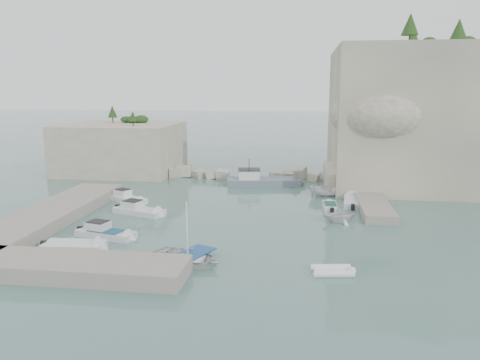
# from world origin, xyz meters

# --- Properties ---
(ground) EXTENTS (400.00, 400.00, 0.00)m
(ground) POSITION_xyz_m (0.00, 0.00, 0.00)
(ground) COLOR slate
(ground) RESTS_ON ground
(cliff_east) EXTENTS (26.00, 22.00, 17.00)m
(cliff_east) POSITION_xyz_m (23.00, 23.00, 8.50)
(cliff_east) COLOR beige
(cliff_east) RESTS_ON ground
(cliff_terrace) EXTENTS (8.00, 10.00, 2.50)m
(cliff_terrace) POSITION_xyz_m (13.00, 18.00, 1.25)
(cliff_terrace) COLOR beige
(cliff_terrace) RESTS_ON ground
(outcrop_west) EXTENTS (16.00, 14.00, 7.00)m
(outcrop_west) POSITION_xyz_m (-20.00, 25.00, 3.50)
(outcrop_west) COLOR beige
(outcrop_west) RESTS_ON ground
(quay_west) EXTENTS (5.00, 24.00, 1.10)m
(quay_west) POSITION_xyz_m (-17.00, -1.00, 0.55)
(quay_west) COLOR #9E9689
(quay_west) RESTS_ON ground
(quay_south) EXTENTS (18.00, 4.00, 1.10)m
(quay_south) POSITION_xyz_m (-10.00, -12.50, 0.55)
(quay_south) COLOR #9E9689
(quay_south) RESTS_ON ground
(ledge_east) EXTENTS (3.00, 16.00, 0.80)m
(ledge_east) POSITION_xyz_m (13.50, 10.00, 0.40)
(ledge_east) COLOR #9E9689
(ledge_east) RESTS_ON ground
(breakwater) EXTENTS (28.00, 3.00, 1.40)m
(breakwater) POSITION_xyz_m (-1.00, 22.00, 0.70)
(breakwater) COLOR beige
(breakwater) RESTS_ON ground
(motorboat_b) EXTENTS (6.05, 3.63, 1.40)m
(motorboat_b) POSITION_xyz_m (-9.52, 2.69, 0.00)
(motorboat_b) COLOR silver
(motorboat_b) RESTS_ON ground
(motorboat_a) EXTENTS (5.36, 3.80, 1.40)m
(motorboat_a) POSITION_xyz_m (-12.52, 7.32, 0.00)
(motorboat_a) COLOR white
(motorboat_a) RESTS_ON ground
(motorboat_e) EXTENTS (5.15, 2.41, 0.70)m
(motorboat_e) POSITION_xyz_m (-11.00, -7.79, 0.00)
(motorboat_e) COLOR silver
(motorboat_e) RESTS_ON ground
(motorboat_d) EXTENTS (5.87, 2.99, 1.40)m
(motorboat_d) POSITION_xyz_m (-9.77, -4.63, 0.00)
(motorboat_d) COLOR silver
(motorboat_d) RESTS_ON ground
(rowboat) EXTENTS (6.28, 5.51, 1.08)m
(rowboat) POSITION_xyz_m (-1.66, -9.31, 0.00)
(rowboat) COLOR white
(rowboat) RESTS_ON ground
(inflatable_dinghy) EXTENTS (3.13, 1.85, 0.44)m
(inflatable_dinghy) POSITION_xyz_m (8.38, -9.87, 0.00)
(inflatable_dinghy) COLOR white
(inflatable_dinghy) RESTS_ON ground
(tender_east_a) EXTENTS (3.94, 3.67, 1.70)m
(tender_east_a) POSITION_xyz_m (9.73, 2.54, 0.00)
(tender_east_a) COLOR silver
(tender_east_a) RESTS_ON ground
(tender_east_b) EXTENTS (1.50, 3.97, 0.70)m
(tender_east_b) POSITION_xyz_m (9.13, 7.01, 0.00)
(tender_east_b) COLOR silver
(tender_east_b) RESTS_ON ground
(tender_east_c) EXTENTS (2.33, 5.76, 0.70)m
(tender_east_c) POSITION_xyz_m (11.63, 9.61, 0.00)
(tender_east_c) COLOR silver
(tender_east_c) RESTS_ON ground
(tender_east_d) EXTENTS (4.38, 2.05, 1.63)m
(tender_east_d) POSITION_xyz_m (9.15, 12.67, 0.00)
(tender_east_d) COLOR silver
(tender_east_d) RESTS_ON ground
(work_boat) EXTENTS (10.35, 4.47, 2.20)m
(work_boat) POSITION_xyz_m (1.37, 17.94, 0.00)
(work_boat) COLOR slate
(work_boat) RESTS_ON ground
(rowboat_mast) EXTENTS (0.10, 0.10, 4.20)m
(rowboat_mast) POSITION_xyz_m (-1.66, -9.31, 2.64)
(rowboat_mast) COLOR white
(rowboat_mast) RESTS_ON rowboat
(vegetation) EXTENTS (53.48, 13.88, 13.40)m
(vegetation) POSITION_xyz_m (17.83, 24.40, 17.93)
(vegetation) COLOR #1E4219
(vegetation) RESTS_ON ground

